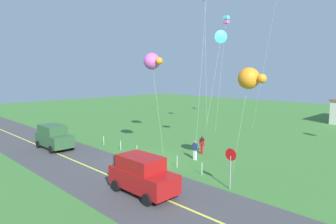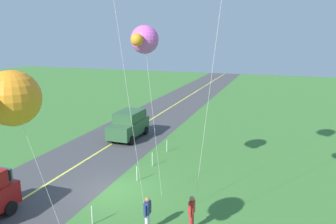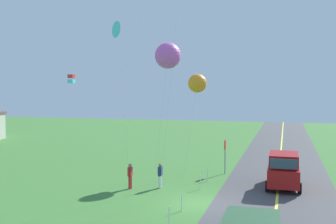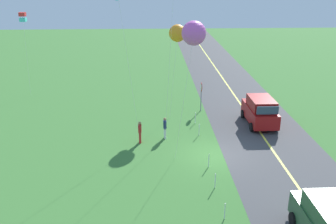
{
  "view_description": "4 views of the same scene",
  "coord_description": "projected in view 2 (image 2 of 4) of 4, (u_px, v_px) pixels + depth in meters",
  "views": [
    {
      "loc": [
        18.19,
        -15.21,
        7.03
      ],
      "look_at": [
        1.07,
        1.84,
        3.94
      ],
      "focal_mm": 31.81,
      "sensor_mm": 36.0,
      "label": 1
    },
    {
      "loc": [
        14.51,
        8.26,
        8.25
      ],
      "look_at": [
        1.17,
        3.6,
        4.97
      ],
      "focal_mm": 34.95,
      "sensor_mm": 36.0,
      "label": 2
    },
    {
      "loc": [
        -21.98,
        -4.4,
        6.27
      ],
      "look_at": [
        0.4,
        2.02,
        5.01
      ],
      "focal_mm": 43.98,
      "sensor_mm": 36.0,
      "label": 3
    },
    {
      "loc": [
        -22.03,
        4.16,
        11.29
      ],
      "look_at": [
        0.21,
        3.13,
        3.0
      ],
      "focal_mm": 40.0,
      "sensor_mm": 36.0,
      "label": 4
    }
  ],
  "objects": [
    {
      "name": "fence_post_0",
      "position": [
        167.0,
        146.0,
        23.84
      ],
      "size": [
        0.05,
        0.05,
        0.9
      ],
      "primitive_type": "cylinder",
      "color": "silver",
      "rests_on": "ground"
    },
    {
      "name": "fence_post_3",
      "position": [
        92.0,
        215.0,
        14.6
      ],
      "size": [
        0.05,
        0.05,
        0.9
      ],
      "primitive_type": "cylinder",
      "color": "silver",
      "rests_on": "ground"
    },
    {
      "name": "person_adult_near",
      "position": [
        147.0,
        213.0,
        14.02
      ],
      "size": [
        0.58,
        0.22,
        1.6
      ],
      "rotation": [
        0.0,
        0.0,
        2.63
      ],
      "color": "silver",
      "rests_on": "ground"
    },
    {
      "name": "fence_post_2",
      "position": [
        137.0,
        174.0,
        19.02
      ],
      "size": [
        0.05,
        0.05,
        0.9
      ],
      "primitive_type": "cylinder",
      "color": "silver",
      "rests_on": "ground"
    },
    {
      "name": "person_adult_companion",
      "position": [
        192.0,
        212.0,
        14.09
      ],
      "size": [
        0.58,
        0.22,
        1.6
      ],
      "rotation": [
        0.0,
        0.0,
        0.69
      ],
      "color": "red",
      "rests_on": "ground"
    },
    {
      "name": "ground_plane",
      "position": [
        113.0,
        192.0,
        17.87
      ],
      "size": [
        120.0,
        120.0,
        0.1
      ],
      "primitive_type": "cube",
      "color": "#3D7533"
    },
    {
      "name": "fence_post_1",
      "position": [
        152.0,
        159.0,
        21.23
      ],
      "size": [
        0.05,
        0.05,
        0.9
      ],
      "primitive_type": "cylinder",
      "color": "silver",
      "rests_on": "ground"
    },
    {
      "name": "asphalt_road",
      "position": [
        52.0,
        181.0,
        19.15
      ],
      "size": [
        120.0,
        7.0,
        0.0
      ],
      "primitive_type": "cube",
      "color": "#424244",
      "rests_on": "ground"
    },
    {
      "name": "kite_purple_back",
      "position": [
        11.0,
        99.0,
        8.03
      ],
      "size": [
        2.66,
        1.41,
        7.46
      ],
      "color": "silver",
      "rests_on": "ground"
    },
    {
      "name": "road_centre_stripe",
      "position": [
        52.0,
        181.0,
        19.14
      ],
      "size": [
        120.0,
        0.16,
        0.0
      ],
      "primitive_type": "cube",
      "color": "#E5E04C",
      "rests_on": "asphalt_road"
    },
    {
      "name": "car_parked_west_near",
      "position": [
        129.0,
        124.0,
        26.97
      ],
      "size": [
        4.4,
        2.12,
        2.24
      ],
      "color": "#2D5633",
      "rests_on": "ground"
    },
    {
      "name": "kite_pink_drift",
      "position": [
        144.0,
        40.0,
        16.08
      ],
      "size": [
        1.9,
        1.7,
        8.8
      ],
      "color": "silver",
      "rests_on": "ground"
    }
  ]
}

